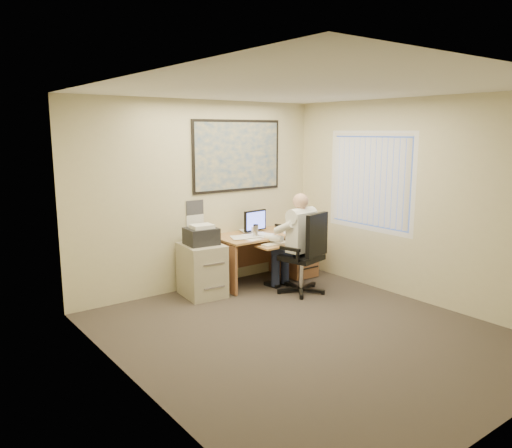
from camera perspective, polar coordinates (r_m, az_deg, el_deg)
room_shell at (r=5.44m, az=5.87°, el=0.86°), size 4.00×4.50×2.70m
desk at (r=7.82m, az=2.86°, el=-2.94°), size 1.60×0.97×1.08m
world_map at (r=7.52m, az=-2.11°, el=7.80°), size 1.56×0.03×1.06m
wall_calendar at (r=7.21m, az=-6.98°, el=1.05°), size 0.28×0.01×0.42m
window_blinds at (r=7.38m, az=12.90°, el=4.77°), size 0.06×1.40×1.30m
filing_cabinet at (r=6.98m, az=-6.20°, el=-4.69°), size 0.58×0.68×1.01m
office_chair at (r=7.08m, az=5.39°, el=-5.24°), size 0.83×0.83×1.16m
person at (r=7.06m, az=5.06°, el=-2.20°), size 0.68×0.89×1.42m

